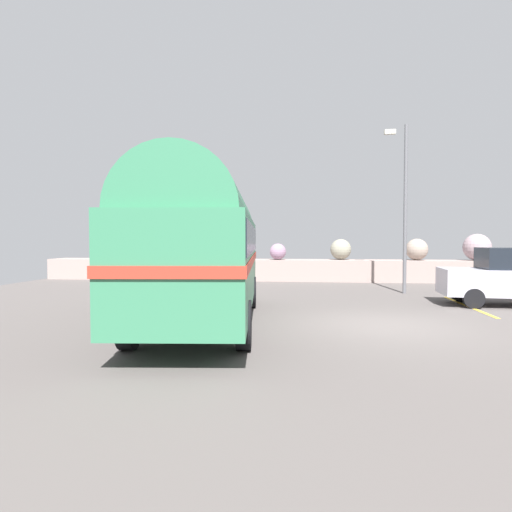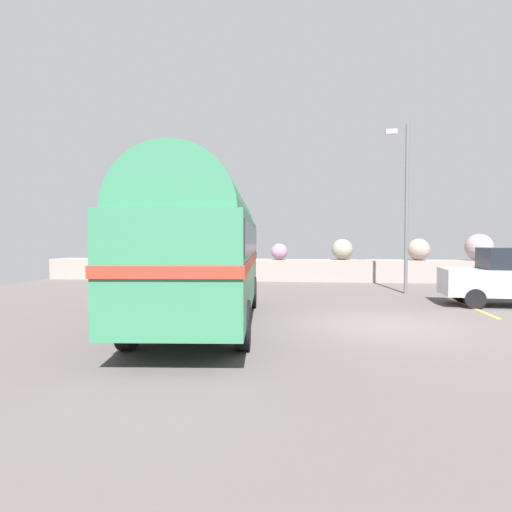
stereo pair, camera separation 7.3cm
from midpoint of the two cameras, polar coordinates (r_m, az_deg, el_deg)
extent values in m
cube|color=#534D4A|center=(11.22, 16.65, -8.84)|extent=(32.00, 26.00, 0.02)
cube|color=gray|center=(22.78, 11.63, -1.89)|extent=(31.36, 1.80, 1.10)
sphere|color=gray|center=(25.35, -18.97, 0.58)|extent=(0.79, 0.79, 0.79)
sphere|color=gray|center=(23.98, -13.38, 1.02)|extent=(1.18, 1.18, 1.18)
cube|color=gray|center=(23.08, -2.88, 1.29)|extent=(1.68, 1.73, 1.39)
sphere|color=gray|center=(22.45, 3.17, 0.57)|extent=(0.84, 0.84, 0.84)
sphere|color=gray|center=(22.95, 11.36, 0.86)|extent=(1.07, 1.07, 1.07)
sphere|color=gray|center=(23.33, 20.67, 0.80)|extent=(1.09, 1.09, 1.09)
sphere|color=gray|center=(24.26, 27.35, 1.03)|extent=(1.33, 1.33, 1.33)
cube|color=yellow|center=(15.37, 26.31, -5.96)|extent=(0.12, 4.40, 0.01)
cylinder|color=black|center=(13.76, -9.66, -4.69)|extent=(0.37, 0.98, 0.96)
cylinder|color=black|center=(13.52, -0.40, -4.78)|extent=(0.37, 0.98, 0.96)
cylinder|color=black|center=(8.76, -16.25, -8.65)|extent=(0.37, 0.98, 0.96)
cylinder|color=black|center=(8.37, -1.50, -9.07)|extent=(0.37, 0.98, 0.96)
cube|color=#337552|center=(10.93, -6.62, -0.78)|extent=(3.20, 8.59, 2.10)
cylinder|color=#337552|center=(10.92, -6.64, 4.73)|extent=(2.97, 8.24, 2.20)
cube|color=#B03021|center=(10.92, -6.62, -0.51)|extent=(3.26, 8.68, 0.20)
cube|color=black|center=(10.91, -6.63, 2.25)|extent=(3.20, 8.26, 0.64)
cube|color=silver|center=(15.22, -4.38, -3.24)|extent=(2.28, 0.38, 0.28)
cylinder|color=black|center=(14.91, 26.95, -5.02)|extent=(0.63, 0.24, 0.62)
cylinder|color=black|center=(16.38, 25.49, -4.38)|extent=(0.63, 0.24, 0.62)
cube|color=#B2AEBE|center=(15.98, 30.62, -3.00)|extent=(4.21, 1.99, 0.84)
cylinder|color=#5B5B60|center=(18.02, 19.30, 5.77)|extent=(0.14, 0.14, 6.62)
cube|color=beige|center=(19.12, 17.46, 15.31)|extent=(0.44, 0.24, 0.18)
camera|label=1|loc=(0.04, -89.82, 0.01)|focal=30.42mm
camera|label=2|loc=(0.04, 90.18, -0.01)|focal=30.42mm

